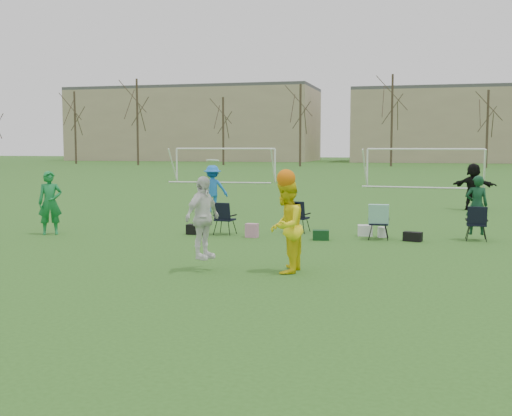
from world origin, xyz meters
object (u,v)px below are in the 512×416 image
(fielder_blue, at_px, (213,189))
(goal_mid, at_px, (425,157))
(goal_left, at_px, (225,155))
(fielder_green_near, at_px, (50,203))
(center_contest, at_px, (256,222))
(fielder_black, at_px, (473,187))

(fielder_blue, distance_m, goal_mid, 20.16)
(goal_left, relative_size, goal_mid, 1.00)
(fielder_green_near, distance_m, center_contest, 8.37)
(fielder_green_near, bearing_deg, fielder_blue, 38.29)
(center_contest, distance_m, goal_mid, 29.94)
(center_contest, bearing_deg, goal_left, 108.46)
(fielder_black, height_order, goal_mid, goal_mid)
(fielder_blue, relative_size, fielder_black, 0.96)
(fielder_blue, xyz_separation_m, goal_mid, (8.15, 18.41, 1.00))
(fielder_blue, bearing_deg, fielder_black, 178.16)
(goal_left, xyz_separation_m, goal_mid, (14.00, -2.00, 0.00))
(fielder_green_near, bearing_deg, goal_left, 64.58)
(fielder_blue, height_order, center_contest, center_contest)
(fielder_black, height_order, center_contest, center_contest)
(fielder_blue, xyz_separation_m, center_contest, (4.74, -11.32, 0.13))
(fielder_blue, xyz_separation_m, goal_left, (-5.85, 20.41, 1.00))
(fielder_green_near, distance_m, goal_mid, 27.94)
(fielder_green_near, distance_m, goal_left, 27.96)
(fielder_green_near, bearing_deg, center_contest, -60.41)
(fielder_blue, distance_m, goal_left, 21.26)
(fielder_green_near, height_order, center_contest, center_contest)
(fielder_blue, height_order, fielder_black, fielder_black)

